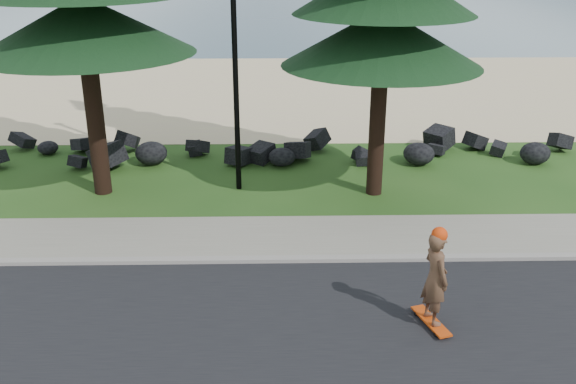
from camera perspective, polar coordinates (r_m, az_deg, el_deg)
name	(u,v)px	position (r m, az deg, el deg)	size (l,w,h in m)	color
ground	(232,243)	(14.01, -5.03, -4.50)	(160.00, 160.00, 0.00)	#204716
road	(214,375)	(10.19, -6.63, -15.82)	(160.00, 7.00, 0.02)	black
kerb	(229,260)	(13.19, -5.28, -6.05)	(160.00, 0.20, 0.10)	gray
sidewalk	(232,237)	(14.17, -4.99, -4.00)	(160.00, 2.00, 0.08)	gray
beach_sand	(252,90)	(27.73, -3.19, 9.01)	(160.00, 15.00, 0.01)	beige
ocean	(264,3)	(63.82, -2.14, 16.41)	(160.00, 58.00, 0.01)	#325361
seawall_boulders	(243,158)	(19.17, -4.02, 2.99)	(60.00, 2.40, 1.10)	black
lamp_post	(234,28)	(15.88, -4.82, 14.34)	(0.25, 0.14, 8.14)	black
skateboarder	(435,278)	(10.98, 12.96, -7.49)	(0.55, 1.02, 1.84)	#C53E0B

